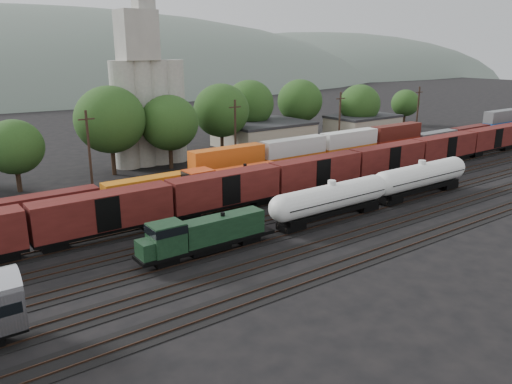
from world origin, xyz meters
TOP-DOWN VIEW (x-y plane):
  - ground at (0.00, 0.00)m, footprint 600.00×600.00m
  - tracks at (0.00, 0.00)m, footprint 180.00×33.20m
  - green_locomotive at (-10.41, -5.00)m, footprint 14.97×2.64m
  - tank_car_a at (7.41, -5.00)m, footprint 18.05×3.23m
  - tank_car_b at (24.63, -5.00)m, footprint 18.64×3.34m
  - orange_locomotive at (2.48, 10.00)m, footprint 17.69×2.95m
  - boxcar_string at (14.34, 5.00)m, footprint 169.00×2.90m
  - container_wall at (19.29, 15.00)m, footprint 181.46×2.60m
  - grain_silo at (3.28, 36.00)m, footprint 13.40×5.00m
  - industrial_sheds at (6.63, 35.25)m, footprint 119.38×17.26m
  - tree_band at (-3.74, 37.51)m, footprint 165.22×23.09m
  - utility_poles at (0.00, 22.00)m, footprint 122.20×0.36m
  - distant_hills at (23.92, 260.00)m, footprint 860.00×286.00m

SIDE VIEW (x-z plane):
  - distant_hills at x=23.92m, z-range -85.56..44.44m
  - ground at x=0.00m, z-range 0.00..0.00m
  - tracks at x=0.00m, z-range -0.05..0.15m
  - green_locomotive at x=-10.41m, z-range 0.30..4.27m
  - orange_locomotive at x=2.48m, z-range 0.31..4.74m
  - container_wall at x=19.29m, z-range -0.36..5.44m
  - industrial_sheds at x=6.63m, z-range 0.01..5.11m
  - tank_car_a at x=7.41m, z-range 0.44..5.17m
  - tank_car_b at x=24.63m, z-range 0.44..5.33m
  - boxcar_string at x=14.34m, z-range 1.02..5.22m
  - utility_poles at x=0.00m, z-range 0.21..12.21m
  - tree_band at x=-3.74m, z-range 0.73..15.08m
  - grain_silo at x=3.28m, z-range -3.24..25.76m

